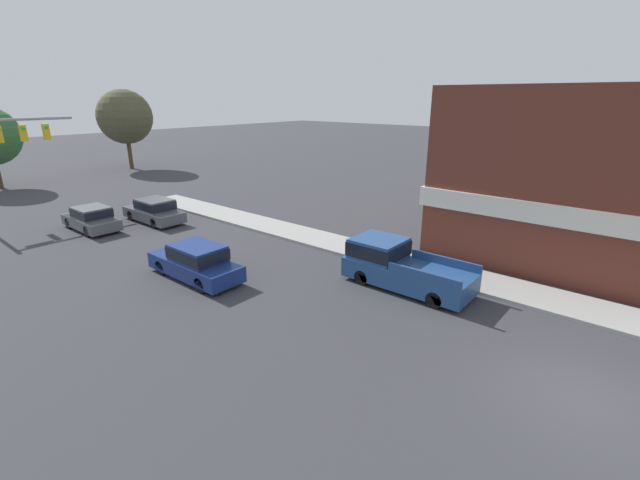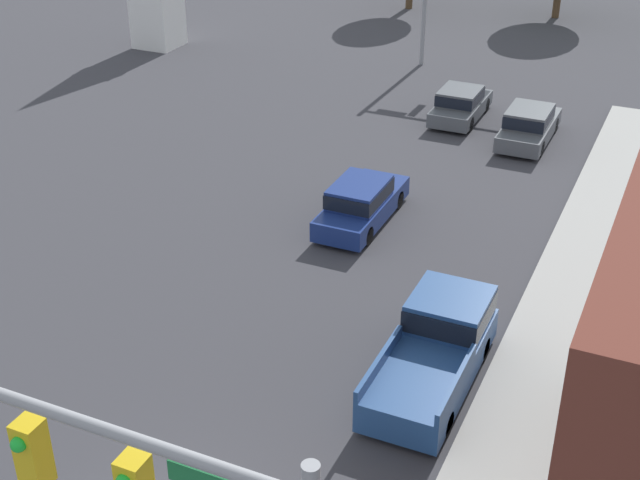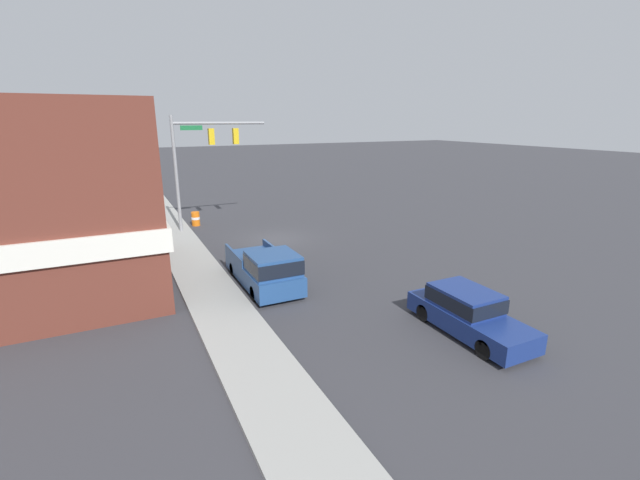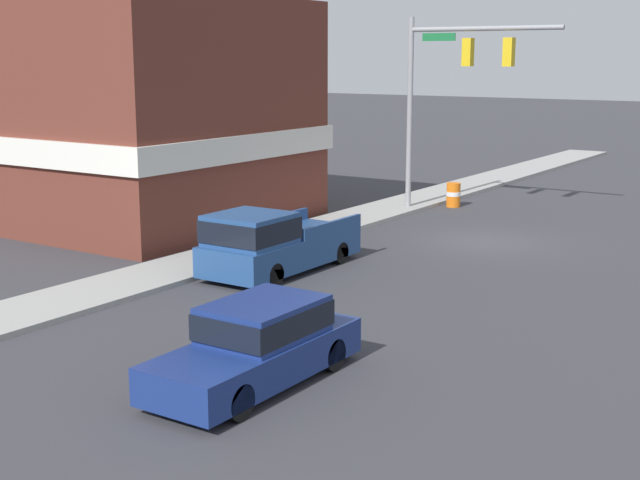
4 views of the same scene
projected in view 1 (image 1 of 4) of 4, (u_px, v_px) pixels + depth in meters
ground_plane at (581, 398)px, 11.48m from camera, size 200.00×200.00×0.00m
sidewalk_curb at (611, 316)px, 15.61m from camera, size 2.40×60.00×0.14m
far_signal_assembly at (3, 142)px, 27.18m from camera, size 6.74×0.49×6.78m
car_lead at (196, 261)px, 18.80m from camera, size 1.79×4.80×1.59m
car_oncoming at (154, 210)px, 27.33m from camera, size 1.83×4.59×1.52m
car_second_ahead at (91, 218)px, 25.70m from camera, size 1.81×4.21×1.45m
pickup_truck_parked at (397, 264)px, 18.12m from camera, size 2.10×5.39×1.89m
corner_brick_building at (572, 172)px, 22.23m from camera, size 12.82×10.63×8.18m
backdrop_tree_center at (125, 117)px, 46.24m from camera, size 5.75×5.75×8.49m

